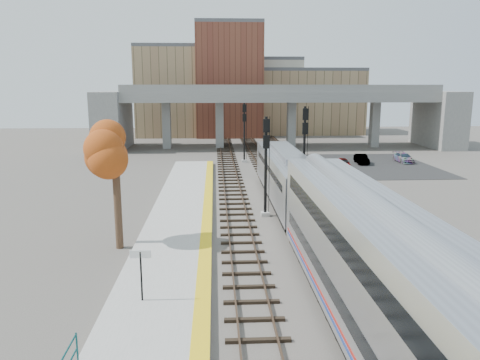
{
  "coord_description": "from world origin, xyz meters",
  "views": [
    {
      "loc": [
        -4.75,
        -26.38,
        9.49
      ],
      "look_at": [
        -2.89,
        7.8,
        2.5
      ],
      "focal_mm": 35.0,
      "sensor_mm": 36.0,
      "label": 1
    }
  ],
  "objects_px": {
    "locomotive": "(286,176)",
    "car_c": "(404,158)",
    "car_a": "(343,163)",
    "coach": "(389,289)",
    "signal_mast_far": "(244,133)",
    "car_b": "(362,159)",
    "signal_mast_mid": "(304,150)",
    "signal_mast_near": "(266,167)",
    "tree": "(115,151)"
  },
  "relations": [
    {
      "from": "signal_mast_mid",
      "to": "car_a",
      "type": "height_order",
      "value": "signal_mast_mid"
    },
    {
      "from": "tree",
      "to": "car_a",
      "type": "height_order",
      "value": "tree"
    },
    {
      "from": "signal_mast_near",
      "to": "signal_mast_mid",
      "type": "xyz_separation_m",
      "value": [
        4.1,
        6.86,
        0.27
      ]
    },
    {
      "from": "car_b",
      "to": "car_a",
      "type": "bearing_deg",
      "value": -134.14
    },
    {
      "from": "signal_mast_far",
      "to": "tree",
      "type": "distance_m",
      "value": 32.18
    },
    {
      "from": "car_b",
      "to": "car_c",
      "type": "relative_size",
      "value": 0.9
    },
    {
      "from": "locomotive",
      "to": "car_c",
      "type": "distance_m",
      "value": 26.3
    },
    {
      "from": "coach",
      "to": "car_b",
      "type": "height_order",
      "value": "coach"
    },
    {
      "from": "coach",
      "to": "car_b",
      "type": "xyz_separation_m",
      "value": [
        12.09,
        41.1,
        -2.18
      ]
    },
    {
      "from": "car_b",
      "to": "tree",
      "type": "bearing_deg",
      "value": -125.46
    },
    {
      "from": "signal_mast_mid",
      "to": "signal_mast_far",
      "type": "relative_size",
      "value": 1.05
    },
    {
      "from": "car_b",
      "to": "car_c",
      "type": "xyz_separation_m",
      "value": [
        5.6,
        0.91,
        -0.01
      ]
    },
    {
      "from": "tree",
      "to": "car_a",
      "type": "distance_m",
      "value": 33.44
    },
    {
      "from": "coach",
      "to": "signal_mast_mid",
      "type": "bearing_deg",
      "value": 85.53
    },
    {
      "from": "locomotive",
      "to": "tree",
      "type": "relative_size",
      "value": 2.45
    },
    {
      "from": "car_a",
      "to": "car_b",
      "type": "distance_m",
      "value": 4.08
    },
    {
      "from": "locomotive",
      "to": "tree",
      "type": "bearing_deg",
      "value": -138.4
    },
    {
      "from": "car_c",
      "to": "car_b",
      "type": "bearing_deg",
      "value": -171.79
    },
    {
      "from": "signal_mast_near",
      "to": "signal_mast_far",
      "type": "height_order",
      "value": "signal_mast_far"
    },
    {
      "from": "signal_mast_far",
      "to": "tree",
      "type": "relative_size",
      "value": 0.94
    },
    {
      "from": "signal_mast_near",
      "to": "signal_mast_mid",
      "type": "relative_size",
      "value": 0.95
    },
    {
      "from": "car_b",
      "to": "car_c",
      "type": "height_order",
      "value": "car_b"
    },
    {
      "from": "signal_mast_near",
      "to": "car_a",
      "type": "relative_size",
      "value": 2.18
    },
    {
      "from": "coach",
      "to": "car_a",
      "type": "relative_size",
      "value": 7.49
    },
    {
      "from": "coach",
      "to": "car_a",
      "type": "bearing_deg",
      "value": 76.73
    },
    {
      "from": "signal_mast_mid",
      "to": "tree",
      "type": "distance_m",
      "value": 18.9
    },
    {
      "from": "coach",
      "to": "signal_mast_far",
      "type": "relative_size",
      "value": 3.42
    },
    {
      "from": "locomotive",
      "to": "car_c",
      "type": "height_order",
      "value": "locomotive"
    },
    {
      "from": "coach",
      "to": "signal_mast_near",
      "type": "xyz_separation_m",
      "value": [
        -2.1,
        18.75,
        0.86
      ]
    },
    {
      "from": "signal_mast_near",
      "to": "car_a",
      "type": "bearing_deg",
      "value": 60.39
    },
    {
      "from": "coach",
      "to": "car_a",
      "type": "height_order",
      "value": "coach"
    },
    {
      "from": "car_a",
      "to": "car_b",
      "type": "xyz_separation_m",
      "value": [
        3.04,
        2.73,
        0.01
      ]
    },
    {
      "from": "signal_mast_mid",
      "to": "coach",
      "type": "bearing_deg",
      "value": -94.47
    },
    {
      "from": "signal_mast_mid",
      "to": "car_c",
      "type": "xyz_separation_m",
      "value": [
        15.68,
        16.39,
        -3.32
      ]
    },
    {
      "from": "signal_mast_far",
      "to": "car_b",
      "type": "distance_m",
      "value": 14.66
    },
    {
      "from": "locomotive",
      "to": "car_a",
      "type": "relative_size",
      "value": 5.71
    },
    {
      "from": "coach",
      "to": "signal_mast_far",
      "type": "height_order",
      "value": "signal_mast_far"
    },
    {
      "from": "tree",
      "to": "car_c",
      "type": "height_order",
      "value": "tree"
    },
    {
      "from": "coach",
      "to": "car_a",
      "type": "xyz_separation_m",
      "value": [
        9.05,
        38.37,
        -2.19
      ]
    },
    {
      "from": "locomotive",
      "to": "car_a",
      "type": "height_order",
      "value": "locomotive"
    },
    {
      "from": "locomotive",
      "to": "coach",
      "type": "relative_size",
      "value": 0.76
    },
    {
      "from": "signal_mast_near",
      "to": "signal_mast_far",
      "type": "xyz_separation_m",
      "value": [
        0.0,
        24.43,
        0.02
      ]
    },
    {
      "from": "locomotive",
      "to": "car_c",
      "type": "relative_size",
      "value": 4.88
    },
    {
      "from": "signal_mast_near",
      "to": "car_c",
      "type": "relative_size",
      "value": 1.87
    },
    {
      "from": "car_a",
      "to": "coach",
      "type": "bearing_deg",
      "value": -102.26
    },
    {
      "from": "coach",
      "to": "car_c",
      "type": "height_order",
      "value": "coach"
    },
    {
      "from": "car_a",
      "to": "car_b",
      "type": "bearing_deg",
      "value": 42.94
    },
    {
      "from": "signal_mast_mid",
      "to": "car_c",
      "type": "distance_m",
      "value": 22.93
    },
    {
      "from": "locomotive",
      "to": "car_a",
      "type": "distance_m",
      "value": 18.25
    },
    {
      "from": "signal_mast_mid",
      "to": "car_c",
      "type": "relative_size",
      "value": 1.97
    }
  ]
}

